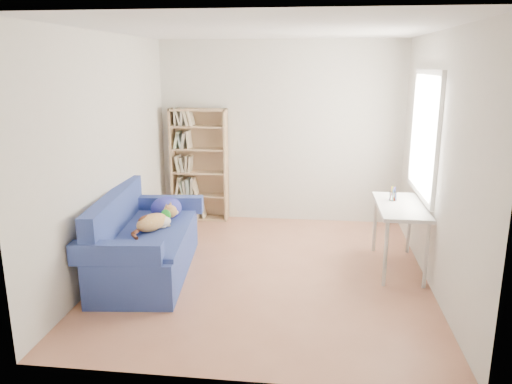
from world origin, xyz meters
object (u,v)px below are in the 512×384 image
sofa (145,243)px  bookshelf (200,169)px  pen_cup (393,195)px  desk (400,212)px

sofa → bookshelf: size_ratio=1.17×
bookshelf → pen_cup: bookshelf is taller
pen_cup → bookshelf: bearing=151.9°
sofa → pen_cup: 2.86m
desk → pen_cup: 0.24m
sofa → pen_cup: pen_cup is taller
bookshelf → sofa: bearing=-94.6°
desk → pen_cup: size_ratio=6.59×
sofa → bookshelf: bearing=79.2°
bookshelf → desk: size_ratio=1.48×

